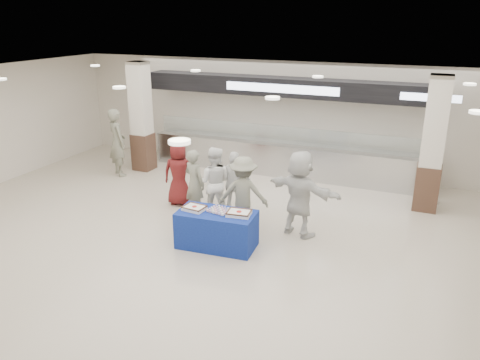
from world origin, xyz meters
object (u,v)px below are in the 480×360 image
at_px(civilian_maroon, 179,173).
at_px(soldier_bg, 117,142).
at_px(chef_short, 235,184).
at_px(civilian_white, 300,194).
at_px(sheet_cake_left, 194,208).
at_px(cupcake_tray, 219,210).
at_px(soldier_b, 243,194).
at_px(display_table, 217,229).
at_px(soldier_a, 195,183).
at_px(chef_tall, 214,182).
at_px(sheet_cake_right, 239,213).

xyz_separation_m(civilian_maroon, soldier_bg, (-2.76, 1.28, 0.18)).
distance_m(chef_short, civilian_white, 1.73).
bearing_deg(sheet_cake_left, chef_short, 84.93).
xyz_separation_m(chef_short, civilian_white, (1.67, -0.43, 0.16)).
relative_size(civilian_maroon, civilian_white, 0.86).
bearing_deg(soldier_bg, sheet_cake_left, 175.86).
distance_m(cupcake_tray, soldier_b, 0.94).
relative_size(display_table, sheet_cake_left, 3.39).
bearing_deg(soldier_a, chef_tall, -138.07).
distance_m(soldier_a, chef_short, 0.92).
xyz_separation_m(sheet_cake_left, soldier_a, (-0.68, 1.29, 0.00)).
bearing_deg(sheet_cake_right, sheet_cake_left, -173.68).
distance_m(cupcake_tray, chef_short, 1.61).
height_order(sheet_cake_left, cupcake_tray, sheet_cake_left).
relative_size(civilian_maroon, chef_tall, 0.96).
xyz_separation_m(cupcake_tray, soldier_b, (0.13, 0.93, 0.04)).
bearing_deg(cupcake_tray, chef_tall, 119.67).
distance_m(cupcake_tray, civilian_white, 1.75).
distance_m(chef_short, soldier_bg, 4.49).
height_order(sheet_cake_right, soldier_bg, soldier_bg).
bearing_deg(civilian_white, display_table, 58.97).
bearing_deg(soldier_a, soldier_b, -170.49).
relative_size(display_table, civilian_white, 0.83).
distance_m(sheet_cake_left, chef_short, 1.68).
relative_size(civilian_maroon, soldier_bg, 0.82).
relative_size(display_table, sheet_cake_right, 3.15).
bearing_deg(chef_short, cupcake_tray, 97.33).
relative_size(cupcake_tray, soldier_bg, 0.21).
bearing_deg(soldier_b, civilian_maroon, -35.92).
height_order(civilian_maroon, chef_short, civilian_maroon).
bearing_deg(sheet_cake_left, cupcake_tray, 11.67).
bearing_deg(civilian_white, chef_short, 3.42).
bearing_deg(cupcake_tray, soldier_b, 82.11).
bearing_deg(soldier_bg, display_table, 179.19).
height_order(display_table, sheet_cake_left, sheet_cake_left).
xyz_separation_m(cupcake_tray, soldier_a, (-1.19, 1.18, 0.02)).
distance_m(sheet_cake_right, chef_tall, 1.80).
bearing_deg(soldier_bg, soldier_a, -174.73).
distance_m(sheet_cake_left, civilian_maroon, 2.23).
bearing_deg(chef_short, sheet_cake_right, 110.97).
xyz_separation_m(sheet_cake_right, cupcake_tray, (-0.42, 0.00, -0.02)).
relative_size(soldier_b, soldier_bg, 0.84).
height_order(cupcake_tray, chef_tall, chef_tall).
height_order(display_table, soldier_b, soldier_b).
xyz_separation_m(cupcake_tray, chef_short, (-0.35, 1.57, -0.01)).
height_order(display_table, civilian_white, civilian_white).
height_order(soldier_a, soldier_b, soldier_b).
bearing_deg(soldier_b, civilian_white, 174.15).
xyz_separation_m(display_table, civilian_white, (1.36, 1.18, 0.55)).
relative_size(sheet_cake_right, soldier_a, 0.31).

